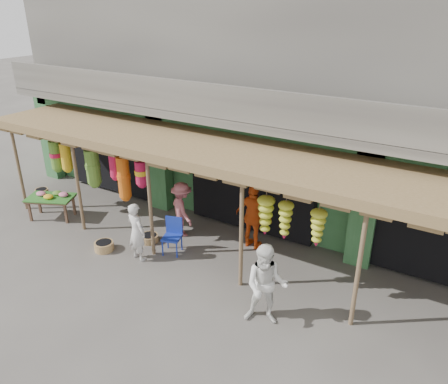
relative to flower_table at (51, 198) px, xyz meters
The scene contains 12 objects.
ground 5.33m from the flower_table, ahead, with size 80.00×80.00×0.00m, color #514C47.
building 7.79m from the flower_table, 43.53° to the left, with size 16.40×6.80×7.00m.
awning 5.54m from the flower_table, 10.60° to the left, with size 14.00×2.70×2.79m.
flower_table is the anchor object (origin of this frame).
blue_chair 4.15m from the flower_table, ahead, with size 0.55×0.56×0.92m.
basket_left 2.00m from the flower_table, 152.38° to the left, with size 0.43×0.43×0.18m, color olive.
basket_mid 3.35m from the flower_table, ahead, with size 0.49×0.49×0.19m, color olive.
basket_right 2.70m from the flower_table, 12.16° to the right, with size 0.49×0.49×0.22m, color #A4754C.
person_front 3.64m from the flower_table, ahead, with size 0.55×0.36×1.51m, color silver.
person_right 7.34m from the flower_table, ahead, with size 0.83×0.65×1.72m, color white.
person_vendor 5.97m from the flower_table, 15.20° to the left, with size 1.02×0.43×1.75m, color #DE4F14.
person_shopper 4.00m from the flower_table, 16.61° to the left, with size 0.98×0.56×1.52m, color #C56870.
Camera 1 is at (4.89, -7.34, 5.91)m, focal length 35.00 mm.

